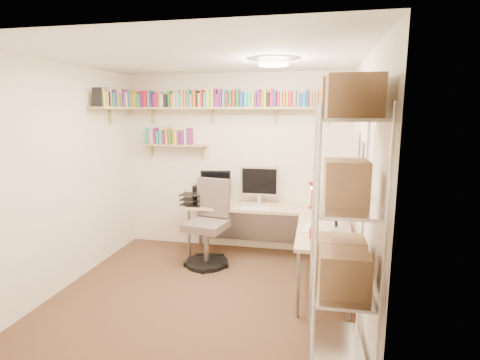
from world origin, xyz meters
name	(u,v)px	position (x,y,z in m)	size (l,w,h in m)	color
ground	(205,293)	(0.00, 0.00, 0.00)	(3.20, 3.20, 0.00)	#46311E
room_shell	(203,154)	(0.00, 0.00, 1.55)	(3.24, 3.04, 2.52)	#F2E6C5
wall_shelves	(200,108)	(-0.42, 1.30, 2.03)	(3.12, 1.09, 0.79)	tan
corner_desk	(262,211)	(0.48, 0.98, 0.70)	(2.19, 1.85, 1.23)	beige
office_chair	(209,229)	(-0.19, 0.81, 0.47)	(0.59, 0.60, 1.11)	black
wire_rack	(345,194)	(1.36, -1.02, 1.41)	(0.46, 0.89, 2.21)	silver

